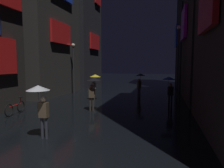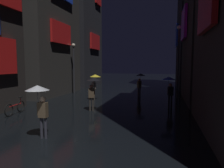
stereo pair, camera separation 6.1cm
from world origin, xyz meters
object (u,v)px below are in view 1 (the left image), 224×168
pedestrian_midstreet_centre_black (93,85)px  streetlamp_right_far (178,54)px  pedestrian_near_crossing_yellow (95,80)px  streetlamp_left_far (74,62)px  pedestrian_midstreet_left_blue (169,83)px  pedestrian_far_right_clear (40,97)px  pedestrian_foreground_left_black (140,79)px  bicycle_parked_at_storefront (15,108)px

pedestrian_midstreet_centre_black → streetlamp_right_far: streetlamp_right_far is taller
pedestrian_near_crossing_yellow → streetlamp_left_far: (-3.37, 3.23, 1.52)m
pedestrian_near_crossing_yellow → pedestrian_midstreet_centre_black: same height
pedestrian_midstreet_left_blue → streetlamp_right_far: size_ratio=0.34×
pedestrian_far_right_clear → streetlamp_left_far: 12.71m
pedestrian_far_right_clear → pedestrian_near_crossing_yellow: bearing=95.2°
pedestrian_near_crossing_yellow → pedestrian_far_right_clear: (0.80, -8.68, 0.00)m
streetlamp_right_far → pedestrian_midstreet_left_blue: bearing=-100.0°
pedestrian_foreground_left_black → bicycle_parked_at_storefront: bearing=-127.8°
streetlamp_left_far → pedestrian_near_crossing_yellow: bearing=-43.8°
pedestrian_far_right_clear → streetlamp_left_far: bearing=109.3°
pedestrian_far_right_clear → pedestrian_midstreet_centre_black: bearing=85.4°
pedestrian_near_crossing_yellow → pedestrian_far_right_clear: size_ratio=1.00×
pedestrian_midstreet_left_blue → pedestrian_near_crossing_yellow: size_ratio=1.00×
pedestrian_foreground_left_black → pedestrian_midstreet_centre_black: 6.66m
pedestrian_near_crossing_yellow → streetlamp_left_far: size_ratio=0.42×
pedestrian_midstreet_left_blue → pedestrian_far_right_clear: size_ratio=1.00×
pedestrian_near_crossing_yellow → streetlamp_right_far: 7.55m
pedestrian_midstreet_centre_black → streetlamp_right_far: 8.80m
pedestrian_foreground_left_black → streetlamp_right_far: size_ratio=0.34×
bicycle_parked_at_storefront → pedestrian_foreground_left_black: bearing=52.2°
pedestrian_near_crossing_yellow → pedestrian_foreground_left_black: bearing=37.4°
pedestrian_near_crossing_yellow → streetlamp_right_far: size_ratio=0.34×
pedestrian_midstreet_left_blue → pedestrian_near_crossing_yellow: bearing=164.0°
pedestrian_foreground_left_black → pedestrian_near_crossing_yellow: bearing=-142.6°
streetlamp_right_far → pedestrian_foreground_left_black: bearing=-174.8°
pedestrian_near_crossing_yellow → pedestrian_midstreet_centre_black: bearing=-72.0°
pedestrian_foreground_left_black → bicycle_parked_at_storefront: pedestrian_foreground_left_black is taller
pedestrian_midstreet_left_blue → streetlamp_left_far: size_ratio=0.42×
pedestrian_midstreet_centre_black → bicycle_parked_at_storefront: pedestrian_midstreet_centre_black is taller
bicycle_parked_at_storefront → streetlamp_right_far: bearing=41.6°
pedestrian_far_right_clear → pedestrian_midstreet_centre_black: 5.02m
pedestrian_far_right_clear → streetlamp_left_far: size_ratio=0.42×
pedestrian_midstreet_centre_black → bicycle_parked_at_storefront: 4.78m
pedestrian_far_right_clear → bicycle_parked_at_storefront: 5.02m
bicycle_parked_at_storefront → pedestrian_far_right_clear: bearing=-39.0°
streetlamp_right_far → streetlamp_left_far: (-10.00, 0.34, -0.67)m
pedestrian_midstreet_left_blue → pedestrian_far_right_clear: (-5.03, -7.01, 0.00)m
pedestrian_midstreet_centre_black → streetlamp_left_far: (-4.57, 6.91, 1.52)m
pedestrian_midstreet_left_blue → bicycle_parked_at_storefront: (-8.80, -3.95, -1.28)m
pedestrian_midstreet_left_blue → pedestrian_midstreet_centre_black: (-4.63, -2.00, 0.00)m
pedestrian_foreground_left_black → pedestrian_far_right_clear: bearing=-103.0°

